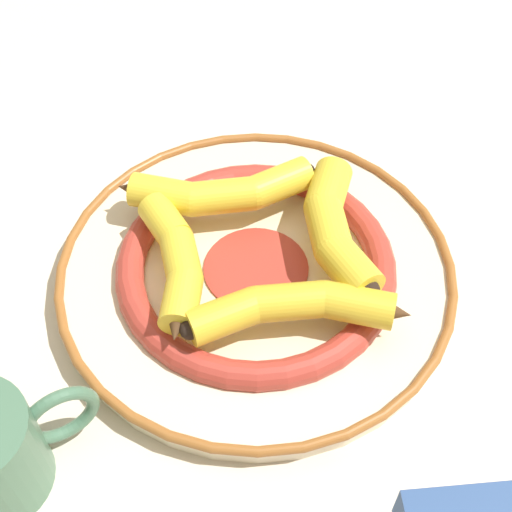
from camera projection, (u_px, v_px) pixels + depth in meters
The scene contains 6 objects.
ground_plane at pixel (273, 263), 0.73m from camera, with size 2.80×2.80×0.00m, color beige.
decorative_bowl at pixel (256, 271), 0.70m from camera, with size 0.39×0.39×0.04m.
banana_a at pixel (218, 192), 0.72m from camera, with size 0.07×0.21×0.03m.
banana_b at pixel (334, 225), 0.69m from camera, with size 0.19×0.07×0.04m.
banana_c at pixel (295, 307), 0.63m from camera, with size 0.07×0.21×0.03m.
banana_d at pixel (176, 262), 0.66m from camera, with size 0.17×0.05×0.03m.
Camera 1 is at (-0.45, 0.11, 0.57)m, focal length 50.00 mm.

